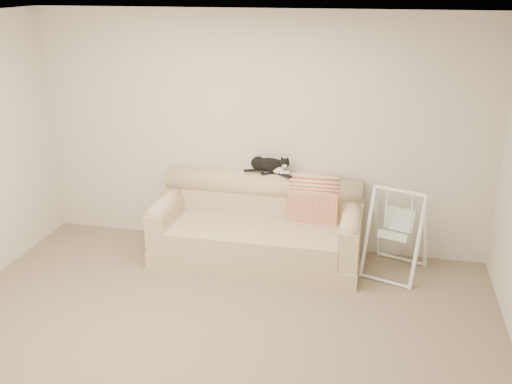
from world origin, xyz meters
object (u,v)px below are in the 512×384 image
Objects in this scene: remote_b at (285,175)px; baby_swing at (397,231)px; remote_a at (269,172)px; tuxedo_cat at (269,165)px; sofa at (258,228)px.

baby_swing is (1.21, -0.21, -0.45)m from remote_b.
remote_a is at bearing 169.83° from baby_swing.
remote_a is 0.35× the size of tuxedo_cat.
remote_a is at bearing -98.07° from tuxedo_cat.
remote_b is at bearing 39.09° from sofa.
remote_a is 0.09m from tuxedo_cat.
tuxedo_cat is (-0.18, 0.05, 0.09)m from remote_b.
sofa is 13.10× the size of remote_b.
remote_b is 1.30m from baby_swing.
remote_a reaches higher than baby_swing.
remote_b and baby_swing have the same top height.
sofa is 0.69m from tuxedo_cat.
sofa is at bearing 179.69° from baby_swing.
tuxedo_cat is at bearing 81.93° from remote_a.
baby_swing is (1.39, -0.25, -0.45)m from remote_a.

